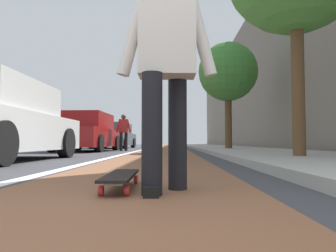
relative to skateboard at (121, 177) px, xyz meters
name	(u,v)px	position (x,y,z in m)	size (l,w,h in m)	color
ground_plane	(164,152)	(8.56, -0.06, -0.09)	(80.00, 80.00, 0.00)	#38383D
bike_lane_paint	(169,147)	(22.56, -0.06, -0.09)	(56.00, 1.93, 0.00)	brown
lane_stripe_white	(152,147)	(18.56, 1.05, -0.09)	(52.00, 0.16, 0.01)	silver
sidewalk_curb	(218,147)	(16.56, -3.03, -0.04)	(52.00, 3.20, 0.11)	#9E9B93
building_facade	(244,92)	(20.56, -5.53, 3.94)	(40.00, 1.20, 8.07)	slate
skateboard	(121,177)	(0.00, 0.00, 0.00)	(0.84, 0.22, 0.11)	red
skater_person	(166,60)	(-0.15, -0.35, 0.84)	(0.47, 0.72, 1.64)	black
parked_car_mid	(87,133)	(9.93, 2.99, 0.62)	(4.37, 2.01, 1.48)	maroon
parked_car_far	(114,136)	(16.16, 3.13, 0.61)	(4.60, 2.19, 1.47)	#4C5156
traffic_light	(148,103)	(20.68, 1.45, 3.17)	(0.33, 0.28, 4.77)	#2D2D2D
street_tree_mid	(228,72)	(10.50, -2.63, 3.12)	(2.41, 2.41, 4.44)	brown
pedestrian_distant	(124,130)	(10.50, 1.65, 0.76)	(0.42, 0.65, 1.49)	black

